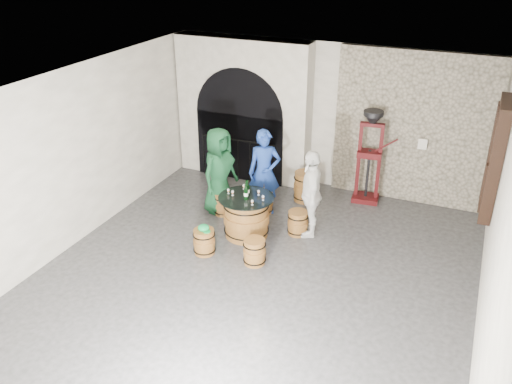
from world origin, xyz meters
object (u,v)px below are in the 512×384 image
at_px(side_barrel, 305,187).
at_px(person_blue, 264,172).
at_px(barrel_stool_right, 298,223).
at_px(person_white, 311,193).
at_px(barrel_stool_left, 223,203).
at_px(wine_bottle_right, 247,190).
at_px(barrel_table, 246,216).
at_px(wine_bottle_center, 246,193).
at_px(corking_press, 370,150).
at_px(barrel_stool_near_right, 254,252).
at_px(barrel_stool_near_left, 204,242).
at_px(person_green, 219,171).
at_px(wine_bottle_left, 246,190).
at_px(barrel_stool_far, 264,202).

bearing_deg(side_barrel, person_blue, -126.38).
xyz_separation_m(barrel_stool_right, person_white, (0.20, 0.10, 0.62)).
bearing_deg(person_white, barrel_stool_right, -82.92).
bearing_deg(barrel_stool_left, wine_bottle_right, -34.12).
xyz_separation_m(barrel_table, wine_bottle_center, (0.03, -0.08, 0.54)).
bearing_deg(corking_press, barrel_table, -132.59).
relative_size(barrel_stool_near_right, wine_bottle_center, 1.46).
height_order(barrel_stool_near_left, wine_bottle_right, wine_bottle_right).
xyz_separation_m(barrel_stool_right, wine_bottle_center, (-0.85, -0.51, 0.70)).
distance_m(barrel_stool_left, barrel_stool_right, 1.67).
bearing_deg(person_green, person_blue, -54.74).
height_order(wine_bottle_right, corking_press, corking_press).
bearing_deg(wine_bottle_left, barrel_stool_far, 92.67).
relative_size(person_white, wine_bottle_left, 5.26).
height_order(person_white, wine_bottle_left, person_white).
height_order(barrel_table, wine_bottle_center, wine_bottle_center).
relative_size(person_green, person_blue, 1.02).
xyz_separation_m(barrel_stool_far, wine_bottle_left, (0.04, -0.94, 0.70)).
bearing_deg(person_green, barrel_stool_near_left, -149.84).
relative_size(person_blue, wine_bottle_left, 5.44).
height_order(barrel_stool_far, corking_press, corking_press).
bearing_deg(person_white, barrel_stool_left, -110.97).
bearing_deg(person_white, barrel_stool_near_left, -66.14).
distance_m(wine_bottle_left, side_barrel, 1.98).
height_order(barrel_table, person_blue, person_blue).
bearing_deg(corking_press, person_white, -116.13).
bearing_deg(wine_bottle_left, barrel_stool_near_left, -114.45).
xyz_separation_m(wine_bottle_left, wine_bottle_center, (0.05, -0.12, 0.00)).
xyz_separation_m(barrel_stool_left, wine_bottle_left, (0.77, -0.55, 0.70)).
xyz_separation_m(barrel_stool_right, side_barrel, (-0.34, 1.40, 0.09)).
xyz_separation_m(person_blue, wine_bottle_center, (0.09, -1.09, 0.05)).
bearing_deg(side_barrel, person_white, -67.48).
bearing_deg(barrel_stool_far, person_blue, 93.35).
bearing_deg(person_blue, barrel_stool_left, -173.11).
xyz_separation_m(barrel_stool_near_right, wine_bottle_left, (-0.54, 0.87, 0.70)).
bearing_deg(wine_bottle_right, wine_bottle_center, -76.81).
bearing_deg(wine_bottle_right, side_barrel, 72.97).
xyz_separation_m(barrel_stool_far, side_barrel, (0.60, 0.85, 0.09)).
relative_size(barrel_stool_far, barrel_stool_near_right, 1.00).
xyz_separation_m(barrel_stool_near_left, corking_press, (2.18, 3.23, 0.93)).
distance_m(barrel_stool_right, wine_bottle_center, 1.21).
bearing_deg(barrel_stool_near_right, person_green, 133.46).
height_order(barrel_stool_far, barrel_stool_right, same).
height_order(barrel_stool_far, person_green, person_green).
bearing_deg(barrel_stool_left, person_green, 142.93).
bearing_deg(barrel_stool_near_right, person_white, 67.87).
bearing_deg(barrel_stool_near_left, barrel_stool_right, 45.07).
relative_size(person_blue, side_barrel, 2.71).
xyz_separation_m(person_blue, person_white, (1.14, -0.48, -0.03)).
height_order(barrel_stool_right, side_barrel, side_barrel).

